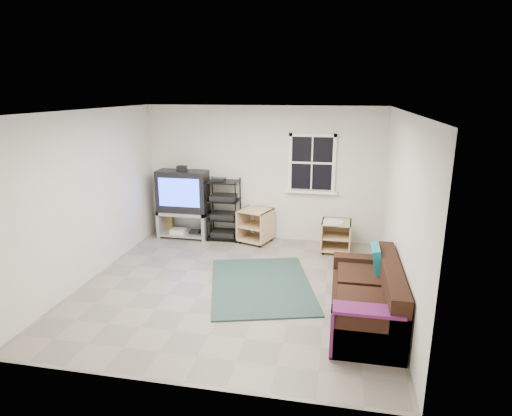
% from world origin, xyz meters
% --- Properties ---
extents(room, '(4.60, 4.62, 4.60)m').
position_xyz_m(room, '(0.95, 2.27, 1.48)').
color(room, gray).
rests_on(room, ground).
extents(tv_unit, '(0.99, 0.50, 1.46)m').
position_xyz_m(tv_unit, '(-1.55, 2.03, 0.80)').
color(tv_unit, '#9C9CA3').
rests_on(tv_unit, ground).
extents(av_rack, '(0.61, 0.44, 1.22)m').
position_xyz_m(av_rack, '(-0.72, 2.06, 0.53)').
color(av_rack, black).
rests_on(av_rack, ground).
extents(side_table_left, '(0.71, 0.71, 0.66)m').
position_xyz_m(side_table_left, '(-0.06, 2.04, 0.35)').
color(side_table_left, tan).
rests_on(side_table_left, ground).
extents(side_table_right, '(0.54, 0.56, 0.60)m').
position_xyz_m(side_table_right, '(1.46, 1.81, 0.34)').
color(side_table_right, tan).
rests_on(side_table_right, ground).
extents(sofa, '(0.83, 1.87, 0.85)m').
position_xyz_m(sofa, '(1.90, -0.66, 0.30)').
color(sofa, black).
rests_on(sofa, ground).
extents(shag_rug, '(1.98, 2.36, 0.02)m').
position_xyz_m(shag_rug, '(0.38, 0.11, 0.01)').
color(shag_rug, '#322016').
rests_on(shag_rug, ground).
extents(paper_bag, '(0.29, 0.20, 0.40)m').
position_xyz_m(paper_bag, '(-1.97, 2.15, 0.20)').
color(paper_bag, olive).
rests_on(paper_bag, ground).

